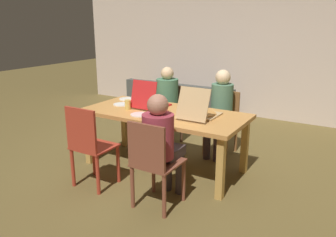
{
  "coord_description": "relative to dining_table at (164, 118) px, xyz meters",
  "views": [
    {
      "loc": [
        2.21,
        -3.59,
        1.91
      ],
      "look_at": [
        0.0,
        0.1,
        0.66
      ],
      "focal_mm": 36.4,
      "sensor_mm": 36.0,
      "label": 1
    }
  ],
  "objects": [
    {
      "name": "chair_0",
      "position": [
        0.44,
        -0.93,
        -0.16
      ],
      "size": [
        0.45,
        0.46,
        0.95
      ],
      "color": "brown",
      "rests_on": "ground"
    },
    {
      "name": "chair_3",
      "position": [
        -0.45,
        -0.92,
        -0.15
      ],
      "size": [
        0.45,
        0.42,
        0.98
      ],
      "color": "#B03726",
      "rests_on": "ground"
    },
    {
      "name": "plate_0",
      "position": [
        -0.7,
        0.02,
        0.09
      ],
      "size": [
        0.23,
        0.23,
        0.01
      ],
      "color": "white",
      "rests_on": "dining_table"
    },
    {
      "name": "ground_plane",
      "position": [
        0.0,
        0.0,
        -0.68
      ],
      "size": [
        20.0,
        20.0,
        0.0
      ],
      "primitive_type": "plane",
      "color": "brown"
    },
    {
      "name": "person_0",
      "position": [
        0.44,
        -0.77,
        0.03
      ],
      "size": [
        0.32,
        0.54,
        1.2
      ],
      "color": "#3F3436",
      "rests_on": "ground"
    },
    {
      "name": "pizza_box_1",
      "position": [
        0.5,
        0.04,
        0.14
      ],
      "size": [
        0.39,
        0.53,
        0.38
      ],
      "color": "tan",
      "rests_on": "dining_table"
    },
    {
      "name": "dining_table",
      "position": [
        0.0,
        0.0,
        0.0
      ],
      "size": [
        2.11,
        0.98,
        0.77
      ],
      "color": "#CA8A45",
      "rests_on": "ground"
    },
    {
      "name": "drinking_glass_0",
      "position": [
        -0.47,
        -0.14,
        0.15
      ],
      "size": [
        0.08,
        0.08,
        0.13
      ],
      "primitive_type": "cylinder",
      "color": "#DDBF5C",
      "rests_on": "dining_table"
    },
    {
      "name": "pizza_box_0",
      "position": [
        -0.27,
        0.12,
        0.14
      ],
      "size": [
        0.37,
        0.46,
        0.38
      ],
      "color": "red",
      "rests_on": "dining_table"
    },
    {
      "name": "chair_2",
      "position": [
        -0.45,
        0.9,
        -0.19
      ],
      "size": [
        0.4,
        0.38,
        0.91
      ],
      "color": "#523522",
      "rests_on": "ground"
    },
    {
      "name": "person_2",
      "position": [
        -0.45,
        0.77,
        0.04
      ],
      "size": [
        0.34,
        0.5,
        1.22
      ],
      "color": "#343749",
      "rests_on": "ground"
    },
    {
      "name": "drinking_glass_1",
      "position": [
        0.21,
        -0.31,
        0.14
      ],
      "size": [
        0.08,
        0.08,
        0.12
      ],
      "primitive_type": "cylinder",
      "color": "#BC4F26",
      "rests_on": "dining_table"
    },
    {
      "name": "person_1",
      "position": [
        0.44,
        0.79,
        0.05
      ],
      "size": [
        0.31,
        0.5,
        1.24
      ],
      "color": "#42343E",
      "rests_on": "ground"
    },
    {
      "name": "couch",
      "position": [
        -1.11,
        2.38,
        -0.42
      ],
      "size": [
        2.11,
        0.82,
        0.71
      ],
      "color": "#494C48",
      "rests_on": "ground"
    },
    {
      "name": "chair_1",
      "position": [
        0.44,
        0.94,
        -0.18
      ],
      "size": [
        0.4,
        0.44,
        0.9
      ],
      "color": "brown",
      "rests_on": "ground"
    },
    {
      "name": "plate_2",
      "position": [
        -0.18,
        -0.28,
        0.09
      ],
      "size": [
        0.23,
        0.23,
        0.01
      ],
      "color": "white",
      "rests_on": "dining_table"
    },
    {
      "name": "plate_1",
      "position": [
        -0.83,
        0.33,
        0.09
      ],
      "size": [
        0.25,
        0.25,
        0.01
      ],
      "color": "white",
      "rests_on": "dining_table"
    },
    {
      "name": "back_wall",
      "position": [
        0.0,
        3.13,
        0.66
      ],
      "size": [
        7.91,
        0.12,
        2.69
      ],
      "primitive_type": "cube",
      "color": "beige",
      "rests_on": "ground"
    }
  ]
}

